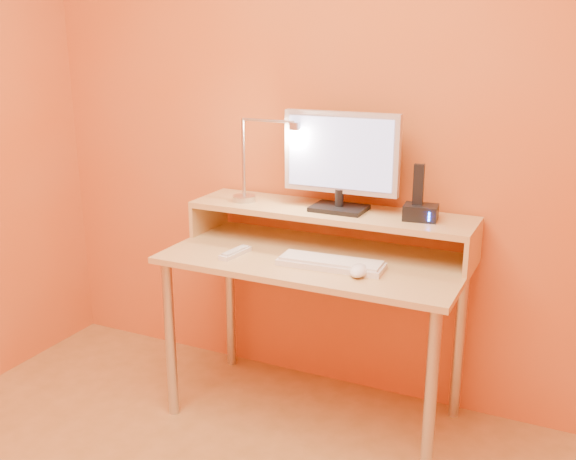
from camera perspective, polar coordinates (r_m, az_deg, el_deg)
The scene contains 25 objects.
wall_back at distance 2.83m, azimuth 5.07°, elevation 9.85°, with size 3.00×0.04×2.50m, color #CE6F3A.
desk_leg_fl at distance 2.85m, azimuth -10.13°, elevation -9.30°, with size 0.04×0.04×0.69m, color #BABABB.
desk_leg_fr at distance 2.44m, azimuth 12.19°, elevation -14.08°, with size 0.04×0.04×0.69m, color #BABABB.
desk_leg_bl at distance 3.23m, azimuth -5.01°, elevation -5.90°, with size 0.04×0.04×0.69m, color #BABABB.
desk_leg_br at distance 2.88m, azimuth 14.56°, elevation -9.31°, with size 0.04×0.04×0.69m, color #BABABB.
desk_lower at distance 2.66m, azimuth 2.37°, elevation -2.54°, with size 1.20×0.60×0.03m, color tan.
shelf_riser_left at distance 3.03m, azimuth -6.84°, elevation 1.31°, with size 0.02×0.30×0.14m, color tan.
shelf_riser_right at distance 2.62m, azimuth 15.70°, elevation -1.62°, with size 0.02×0.30×0.14m, color tan.
desk_shelf at distance 2.75m, azimuth 3.63°, elevation 1.55°, with size 1.20×0.30×0.03m, color tan.
monitor_foot at distance 2.73m, azimuth 4.43°, elevation 1.89°, with size 0.22×0.16×0.02m, color black.
monitor_neck at distance 2.72m, azimuth 4.45°, elevation 2.79°, with size 0.04×0.04×0.07m, color black.
monitor_panel at distance 2.69m, azimuth 4.62°, elevation 6.67°, with size 0.48×0.04×0.33m, color silver.
monitor_back at distance 2.71m, azimuth 4.80°, elevation 6.74°, with size 0.43×0.01×0.28m, color black.
monitor_screen at distance 2.67m, azimuth 4.48°, elevation 6.61°, with size 0.44×0.00×0.29m, color #99AAEA.
lamp_base at distance 2.88m, azimuth -3.80°, elevation 2.74°, with size 0.10×0.10×0.03m, color #BABABB.
lamp_post at distance 2.84m, azimuth -3.87°, elevation 6.23°, with size 0.01×0.01×0.33m, color #BABABB.
lamp_arm at distance 2.76m, azimuth -1.72°, elevation 9.42°, with size 0.01×0.01×0.24m, color #BABABB.
lamp_head at distance 2.71m, azimuth 0.57°, elevation 8.98°, with size 0.04×0.04×0.03m, color #BABABB.
lamp_bulb at distance 2.71m, azimuth 0.57°, elevation 8.64°, with size 0.03×0.03×0.00m, color #FFEAC6.
phone_dock at distance 2.62m, azimuth 11.39°, elevation 1.50°, with size 0.13×0.10×0.06m, color black.
phone_handset at distance 2.60m, azimuth 11.21°, elevation 3.88°, with size 0.04×0.03×0.16m, color black.
phone_led at distance 2.57m, azimuth 12.08°, elevation 1.12°, with size 0.01×0.00×0.04m, color #1D79FF.
keyboard at distance 2.54m, azimuth 3.72°, elevation -2.96°, with size 0.41×0.13×0.02m, color silver.
mouse at distance 2.45m, azimuth 6.12°, elevation -3.50°, with size 0.07×0.12×0.04m, color white.
remote_control at distance 2.67m, azimuth -4.56°, elevation -2.00°, with size 0.04×0.17×0.02m, color silver.
Camera 1 is at (0.97, -1.14, 1.57)m, focal length 41.17 mm.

